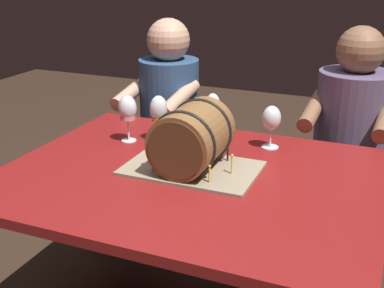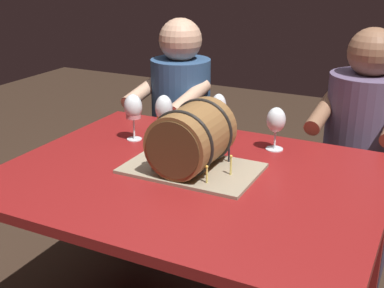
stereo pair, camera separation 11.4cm
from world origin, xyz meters
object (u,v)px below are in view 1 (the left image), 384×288
barrel_cake (192,140)px  wine_glass_empty (271,119)px  wine_glass_amber (159,111)px  wine_glass_rose (127,110)px  person_seated_right (348,163)px  wine_glass_white (213,109)px  dining_table (191,199)px  person_seated_left (170,140)px

barrel_cake → wine_glass_empty: 0.39m
wine_glass_empty → wine_glass_amber: bearing=-167.6°
barrel_cake → wine_glass_rose: bearing=153.7°
barrel_cake → person_seated_right: 0.96m
wine_glass_empty → wine_glass_white: (-0.26, 0.04, 0.00)m
person_seated_right → wine_glass_empty: bearing=-121.4°
person_seated_right → wine_glass_amber: bearing=-142.9°
dining_table → person_seated_left: bearing=120.0°
dining_table → person_seated_left: 0.94m
wine_glass_amber → barrel_cake: bearing=-43.4°
dining_table → wine_glass_amber: 0.43m
wine_glass_amber → person_seated_left: bearing=111.2°
wine_glass_empty → person_seated_right: 0.61m
dining_table → wine_glass_amber: size_ratio=6.89×
wine_glass_empty → wine_glass_rose: wine_glass_rose is taller
wine_glass_white → person_seated_left: size_ratio=0.16×
barrel_cake → wine_glass_empty: bearing=58.5°
wine_glass_rose → person_seated_right: 1.08m
dining_table → wine_glass_white: 0.47m
wine_glass_rose → wine_glass_amber: 0.13m
wine_glass_rose → person_seated_right: (0.84, 0.60, -0.33)m
dining_table → barrel_cake: 0.22m
dining_table → barrel_cake: (-0.01, 0.03, 0.22)m
person_seated_left → person_seated_right: (0.93, 0.00, 0.02)m
barrel_cake → wine_glass_white: 0.38m
barrel_cake → person_seated_left: (-0.46, 0.78, -0.33)m
wine_glass_empty → person_seated_left: person_seated_left is taller
wine_glass_amber → person_seated_right: (0.72, 0.55, -0.32)m
wine_glass_rose → wine_glass_amber: bearing=25.2°
wine_glass_white → person_seated_left: person_seated_left is taller
wine_glass_white → wine_glass_amber: (-0.18, -0.14, 0.01)m
barrel_cake → wine_glass_amber: (-0.25, 0.23, 0.02)m
barrel_cake → wine_glass_white: bearing=99.4°
wine_glass_empty → wine_glass_white: wine_glass_white is taller
dining_table → barrel_cake: size_ratio=2.81×
dining_table → wine_glass_empty: (0.19, 0.36, 0.22)m
barrel_cake → wine_glass_amber: size_ratio=2.45×
wine_glass_rose → person_seated_left: size_ratio=0.17×
barrel_cake → wine_glass_empty: size_ratio=2.73×
barrel_cake → wine_glass_empty: barrel_cake is taller
wine_glass_amber → person_seated_right: 0.96m
dining_table → person_seated_right: (0.47, 0.81, -0.09)m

